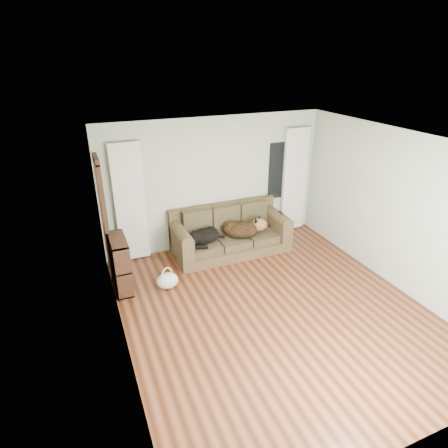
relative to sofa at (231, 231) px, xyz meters
name	(u,v)px	position (x,y,z in m)	size (l,w,h in m)	color
floor	(273,309)	(-0.13, -1.98, -0.45)	(5.00, 5.00, 0.00)	#3E1D0F
ceiling	(285,144)	(-0.13, -1.98, 2.15)	(5.00, 5.00, 0.00)	white
wall_back	(215,183)	(-0.13, 0.52, 0.85)	(4.50, 0.04, 2.60)	#B1B7AE
wall_left	(117,266)	(-2.38, -1.98, 0.85)	(0.04, 5.00, 2.60)	#B1B7AE
wall_right	(398,211)	(2.12, -1.98, 0.85)	(0.04, 5.00, 2.60)	#B1B7AE
curtain_left	(130,204)	(-1.83, 0.44, 0.70)	(0.55, 0.08, 2.25)	silver
curtain_right	(294,181)	(1.67, 0.44, 0.70)	(0.55, 0.08, 2.25)	silver
window_pane	(280,171)	(1.32, 0.50, 0.95)	(0.50, 0.03, 1.20)	black
door_casing	(105,221)	(-2.33, 0.07, 0.60)	(0.07, 0.60, 2.10)	black
sofa	(231,231)	(0.00, 0.00, 0.00)	(2.28, 0.98, 0.93)	#4B3B27
dog_black_lab	(203,236)	(-0.61, -0.06, 0.03)	(0.62, 0.43, 0.26)	black
dog_shepherd	(242,229)	(0.20, -0.07, 0.04)	(0.72, 0.51, 0.32)	black
tv_remote	(281,213)	(1.04, -0.13, 0.28)	(0.05, 0.18, 0.02)	black
tote_bag	(167,280)	(-1.51, -0.76, -0.29)	(0.37, 0.29, 0.27)	white
bookshelf	(120,262)	(-2.22, -0.46, 0.05)	(0.28, 0.74, 0.93)	black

